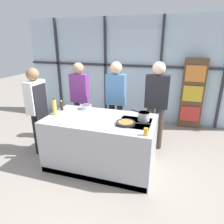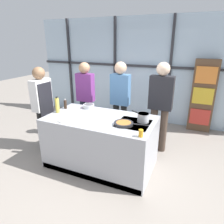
{
  "view_description": "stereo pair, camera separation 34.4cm",
  "coord_description": "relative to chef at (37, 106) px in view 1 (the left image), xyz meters",
  "views": [
    {
      "loc": [
        1.15,
        -2.99,
        2.19
      ],
      "look_at": [
        0.18,
        0.1,
        1.03
      ],
      "focal_mm": 32.0,
      "sensor_mm": 36.0,
      "label": 1
    },
    {
      "loc": [
        1.48,
        -2.87,
        2.19
      ],
      "look_at": [
        0.18,
        0.1,
        1.03
      ],
      "focal_mm": 32.0,
      "sensor_mm": 36.0,
      "label": 2
    }
  ],
  "objects": [
    {
      "name": "ground_plane",
      "position": [
        1.35,
        -0.1,
        -0.98
      ],
      "size": [
        18.0,
        18.0,
        0.0
      ],
      "primitive_type": "plane",
      "color": "gray"
    },
    {
      "name": "back_window_wall",
      "position": [
        1.35,
        2.43,
        0.42
      ],
      "size": [
        6.4,
        0.1,
        2.8
      ],
      "color": "silver",
      "rests_on": "ground_plane"
    },
    {
      "name": "bookshelf",
      "position": [
        2.97,
        2.24,
        -0.09
      ],
      "size": [
        0.55,
        0.19,
        1.79
      ],
      "color": "brown",
      "rests_on": "ground_plane"
    },
    {
      "name": "demo_island",
      "position": [
        1.35,
        -0.1,
        -0.52
      ],
      "size": [
        1.89,
        1.04,
        0.93
      ],
      "color": "#A8AAB2",
      "rests_on": "ground_plane"
    },
    {
      "name": "chef",
      "position": [
        0.0,
        0.0,
        0.0
      ],
      "size": [
        0.24,
        0.43,
        1.72
      ],
      "rotation": [
        0.0,
        0.0,
        -1.57
      ],
      "color": "black",
      "rests_on": "ground_plane"
    },
    {
      "name": "spectator_far_left",
      "position": [
        0.5,
        0.85,
        0.04
      ],
      "size": [
        0.4,
        0.24,
        1.75
      ],
      "rotation": [
        0.0,
        0.0,
        3.14
      ],
      "color": "#232838",
      "rests_on": "ground_plane"
    },
    {
      "name": "spectator_center_left",
      "position": [
        1.35,
        0.85,
        0.06
      ],
      "size": [
        0.4,
        0.25,
        1.79
      ],
      "rotation": [
        0.0,
        0.0,
        3.14
      ],
      "color": "black",
      "rests_on": "ground_plane"
    },
    {
      "name": "spectator_center_right",
      "position": [
        2.2,
        0.85,
        0.06
      ],
      "size": [
        0.45,
        0.25,
        1.82
      ],
      "rotation": [
        0.0,
        0.0,
        3.14
      ],
      "color": "#47382D",
      "rests_on": "ground_plane"
    },
    {
      "name": "frying_pan",
      "position": [
        1.84,
        -0.22,
        -0.03
      ],
      "size": [
        0.55,
        0.31,
        0.04
      ],
      "color": "#232326",
      "rests_on": "demo_island"
    },
    {
      "name": "saucepan",
      "position": [
        2.08,
        0.03,
        0.02
      ],
      "size": [
        0.34,
        0.24,
        0.14
      ],
      "color": "silver",
      "rests_on": "demo_island"
    },
    {
      "name": "white_plate",
      "position": [
        0.88,
        -0.44,
        -0.05
      ],
      "size": [
        0.25,
        0.25,
        0.01
      ],
      "primitive_type": "cylinder",
      "color": "white",
      "rests_on": "demo_island"
    },
    {
      "name": "mixing_bowl",
      "position": [
        0.9,
        0.29,
        -0.02
      ],
      "size": [
        0.22,
        0.22,
        0.07
      ],
      "color": "silver",
      "rests_on": "demo_island"
    },
    {
      "name": "oil_bottle",
      "position": [
        0.5,
        -0.17,
        0.09
      ],
      "size": [
        0.07,
        0.07,
        0.3
      ],
      "color": "#E0CC4C",
      "rests_on": "demo_island"
    },
    {
      "name": "pepper_grinder",
      "position": [
        0.49,
        0.09,
        0.03
      ],
      "size": [
        0.06,
        0.06,
        0.2
      ],
      "color": "#332319",
      "rests_on": "demo_island"
    },
    {
      "name": "juice_glass_near",
      "position": [
        2.19,
        -0.52,
        -0.0
      ],
      "size": [
        0.06,
        0.06,
        0.11
      ],
      "primitive_type": "cylinder",
      "color": "orange",
      "rests_on": "demo_island"
    }
  ]
}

